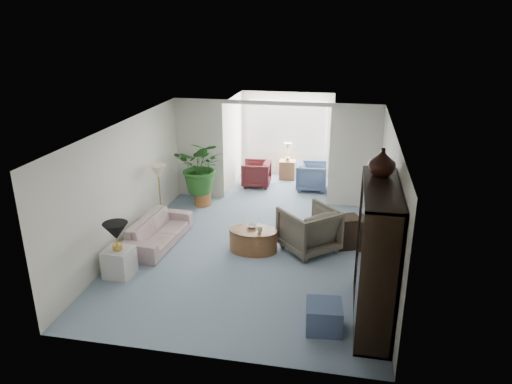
% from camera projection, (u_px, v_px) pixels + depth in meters
% --- Properties ---
extents(floor, '(6.00, 6.00, 0.00)m').
position_uv_depth(floor, '(250.00, 256.00, 9.30)').
color(floor, '#8A9EB6').
rests_on(floor, ground).
extents(sunroom_floor, '(2.60, 2.60, 0.00)m').
position_uv_depth(sunroom_floor, '(281.00, 186.00, 13.08)').
color(sunroom_floor, '#8A9EB6').
rests_on(sunroom_floor, ground).
extents(back_pier_left, '(1.20, 0.12, 2.50)m').
position_uv_depth(back_pier_left, '(200.00, 149.00, 11.98)').
color(back_pier_left, silver).
rests_on(back_pier_left, ground).
extents(back_pier_right, '(1.20, 0.12, 2.50)m').
position_uv_depth(back_pier_right, '(355.00, 157.00, 11.29)').
color(back_pier_right, silver).
rests_on(back_pier_right, ground).
extents(back_header, '(2.60, 0.12, 0.10)m').
position_uv_depth(back_header, '(276.00, 103.00, 11.22)').
color(back_header, silver).
rests_on(back_header, back_pier_left).
extents(window_pane, '(2.20, 0.02, 1.50)m').
position_uv_depth(window_pane, '(287.00, 128.00, 13.59)').
color(window_pane, white).
extents(window_blinds, '(2.20, 0.02, 1.50)m').
position_uv_depth(window_blinds, '(287.00, 128.00, 13.56)').
color(window_blinds, white).
extents(framed_picture, '(0.04, 0.50, 0.40)m').
position_uv_depth(framed_picture, '(390.00, 182.00, 8.18)').
color(framed_picture, beige).
extents(sofa, '(0.86, 1.92, 0.55)m').
position_uv_depth(sofa, '(159.00, 231.00, 9.71)').
color(sofa, beige).
rests_on(sofa, ground).
extents(end_table, '(0.50, 0.50, 0.52)m').
position_uv_depth(end_table, '(119.00, 262.00, 8.51)').
color(end_table, silver).
rests_on(end_table, ground).
extents(table_lamp, '(0.44, 0.44, 0.30)m').
position_uv_depth(table_lamp, '(116.00, 231.00, 8.30)').
color(table_lamp, black).
rests_on(table_lamp, end_table).
extents(floor_lamp, '(0.36, 0.36, 0.28)m').
position_uv_depth(floor_lamp, '(158.00, 171.00, 10.24)').
color(floor_lamp, '#F7E8C4').
rests_on(floor_lamp, ground).
extents(coffee_table, '(1.07, 1.07, 0.45)m').
position_uv_depth(coffee_table, '(253.00, 240.00, 9.43)').
color(coffee_table, '#925F35').
rests_on(coffee_table, ground).
extents(coffee_bowl, '(0.22, 0.22, 0.05)m').
position_uv_depth(coffee_bowl, '(252.00, 226.00, 9.44)').
color(coffee_bowl, silver).
rests_on(coffee_bowl, coffee_table).
extents(coffee_cup, '(0.12, 0.12, 0.10)m').
position_uv_depth(coffee_cup, '(260.00, 230.00, 9.21)').
color(coffee_cup, beige).
rests_on(coffee_cup, coffee_table).
extents(wingback_chair, '(1.37, 1.37, 0.89)m').
position_uv_depth(wingback_chair, '(309.00, 229.00, 9.37)').
color(wingback_chair, '#585245').
rests_on(wingback_chair, ground).
extents(side_table_dark, '(0.65, 0.59, 0.64)m').
position_uv_depth(side_table_dark, '(345.00, 232.00, 9.57)').
color(side_table_dark, black).
rests_on(side_table_dark, ground).
extents(entertainment_cabinet, '(0.51, 1.93, 2.14)m').
position_uv_depth(entertainment_cabinet, '(376.00, 256.00, 7.02)').
color(entertainment_cabinet, black).
rests_on(entertainment_cabinet, ground).
extents(cabinet_urn, '(0.40, 0.40, 0.42)m').
position_uv_depth(cabinet_urn, '(382.00, 162.00, 7.04)').
color(cabinet_urn, black).
rests_on(cabinet_urn, entertainment_cabinet).
extents(ottoman, '(0.57, 0.57, 0.42)m').
position_uv_depth(ottoman, '(324.00, 317.00, 7.06)').
color(ottoman, '#4B5C82').
rests_on(ottoman, ground).
extents(plant_pot, '(0.40, 0.40, 0.32)m').
position_uv_depth(plant_pot, '(203.00, 199.00, 11.76)').
color(plant_pot, '#AB6631').
rests_on(plant_pot, ground).
extents(house_plant, '(1.19, 1.03, 1.32)m').
position_uv_depth(house_plant, '(202.00, 167.00, 11.48)').
color(house_plant, '#265D20').
rests_on(house_plant, plant_pot).
extents(sunroom_chair_blue, '(0.84, 0.82, 0.73)m').
position_uv_depth(sunroom_chair_blue, '(312.00, 176.00, 12.75)').
color(sunroom_chair_blue, '#4B5C82').
rests_on(sunroom_chair_blue, ground).
extents(sunroom_chair_maroon, '(0.80, 0.78, 0.69)m').
position_uv_depth(sunroom_chair_maroon, '(256.00, 174.00, 13.03)').
color(sunroom_chair_maroon, maroon).
rests_on(sunroom_chair_maroon, ground).
extents(sunroom_table, '(0.46, 0.37, 0.54)m').
position_uv_depth(sunroom_table, '(287.00, 170.00, 13.61)').
color(sunroom_table, '#925F35').
rests_on(sunroom_table, ground).
extents(shelf_clutter, '(0.30, 1.18, 1.06)m').
position_uv_depth(shelf_clutter, '(373.00, 244.00, 7.01)').
color(shelf_clutter, '#2B2622').
rests_on(shelf_clutter, entertainment_cabinet).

